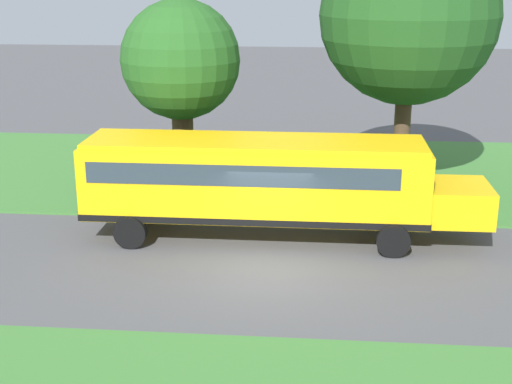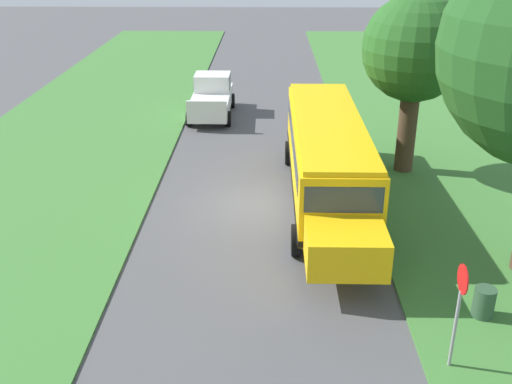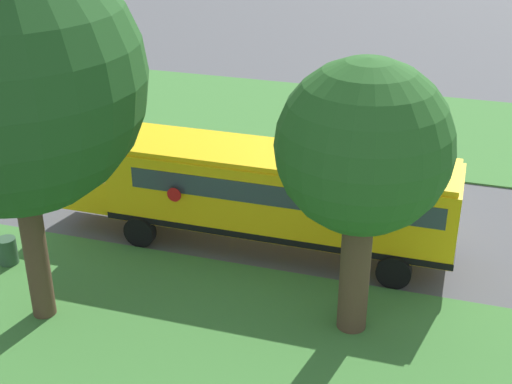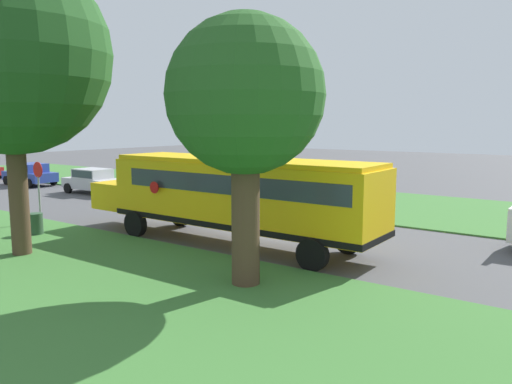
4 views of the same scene
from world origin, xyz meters
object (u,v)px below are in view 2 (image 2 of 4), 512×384
Objects in this scene: school_bus at (328,154)px; trash_bin at (484,304)px; oak_tree_beside_bus at (418,49)px; stop_sign at (459,305)px; pickup_truck at (212,95)px.

trash_bin is (-3.48, 7.16, -1.47)m from school_bus.
oak_tree_beside_bus is at bearing -138.94° from school_bus.
stop_sign reaches higher than trash_bin.
pickup_truck is 21.71m from stop_sign.
pickup_truck is 12.66m from oak_tree_beside_bus.
stop_sign is at bearing 83.04° from oak_tree_beside_bus.
stop_sign is 2.72m from trash_bin.
school_bus is at bearing -64.09° from trash_bin.
pickup_truck is 1.97× the size of stop_sign.
oak_tree_beside_bus reaches higher than school_bus.
school_bus is 9.36m from stop_sign.
trash_bin is (-1.38, -1.96, -1.29)m from stop_sign.
oak_tree_beside_bus is 11.29m from trash_bin.
school_bus is 5.72m from oak_tree_beside_bus.
trash_bin is at bearing 115.18° from pickup_truck.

